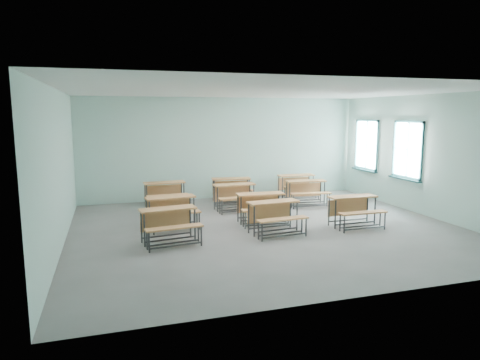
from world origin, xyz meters
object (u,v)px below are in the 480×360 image
object	(u,v)px
desk_unit_r0c0	(170,220)
desk_unit_r1c0	(172,207)
desk_unit_r3c1	(232,186)
desk_unit_r3c2	(297,182)
desk_unit_r3c0	(165,191)
desk_unit_r0c2	(355,206)
desk_unit_r0c1	(275,212)
desk_unit_r1c1	(262,203)
desk_unit_r2c1	(235,193)
desk_unit_r2c2	(307,189)

from	to	relation	value
desk_unit_r0c0	desk_unit_r1c0	size ratio (longest dim) A/B	1.01
desk_unit_r3c1	desk_unit_r3c2	xyz separation A→B (m)	(2.23, 0.08, 0.00)
desk_unit_r3c0	desk_unit_r3c2	bearing A→B (deg)	-0.43
desk_unit_r0c0	desk_unit_r0c2	size ratio (longest dim) A/B	1.08
desk_unit_r0c0	desk_unit_r3c1	distance (m)	4.37
desk_unit_r0c2	desk_unit_r3c2	distance (m)	3.71
desk_unit_r0c1	desk_unit_r3c1	size ratio (longest dim) A/B	0.98
desk_unit_r3c1	desk_unit_r1c1	bearing A→B (deg)	-81.66
desk_unit_r0c1	desk_unit_r3c2	distance (m)	4.35
desk_unit_r3c0	desk_unit_r2c1	bearing A→B (deg)	-30.29
desk_unit_r3c2	desk_unit_r2c2	bearing A→B (deg)	-100.71
desk_unit_r1c1	desk_unit_r0c0	bearing A→B (deg)	-154.32
desk_unit_r0c1	desk_unit_r1c0	size ratio (longest dim) A/B	0.99
desk_unit_r0c2	desk_unit_r3c0	distance (m)	5.35
desk_unit_r0c0	desk_unit_r0c1	xyz separation A→B (m)	(2.38, 0.01, 0.00)
desk_unit_r0c2	desk_unit_r1c1	distance (m)	2.24
desk_unit_r0c0	desk_unit_r1c0	distance (m)	1.26
desk_unit_r3c0	desk_unit_r3c2	xyz separation A→B (m)	(4.27, 0.24, 0.00)
desk_unit_r1c1	desk_unit_r2c1	size ratio (longest dim) A/B	1.01
desk_unit_r0c0	desk_unit_r3c0	size ratio (longest dim) A/B	1.04
desk_unit_r0c1	desk_unit_r3c0	size ratio (longest dim) A/B	1.02
desk_unit_r0c2	desk_unit_r3c1	world-z (taller)	same
desk_unit_r0c2	desk_unit_r1c1	size ratio (longest dim) A/B	0.97
desk_unit_r0c1	desk_unit_r2c1	world-z (taller)	same
desk_unit_r0c2	desk_unit_r2c1	distance (m)	3.38
desk_unit_r2c1	desk_unit_r0c0	bearing A→B (deg)	-133.07
desk_unit_r1c0	desk_unit_r2c1	xyz separation A→B (m)	(1.98, 1.33, 0.00)
desk_unit_r1c0	desk_unit_r2c1	world-z (taller)	same
desk_unit_r0c0	desk_unit_r2c1	bearing A→B (deg)	42.10
desk_unit_r1c1	desk_unit_r3c1	world-z (taller)	same
desk_unit_r1c0	desk_unit_r3c2	distance (m)	5.07
desk_unit_r1c0	desk_unit_r3c1	xyz separation A→B (m)	(2.18, 2.41, 0.00)
desk_unit_r0c0	desk_unit_r3c2	world-z (taller)	same
desk_unit_r0c0	desk_unit_r3c0	distance (m)	3.51
desk_unit_r1c1	desk_unit_r3c0	bearing A→B (deg)	132.67
desk_unit_r3c0	desk_unit_r3c1	bearing A→B (deg)	0.86
desk_unit_r0c2	desk_unit_r3c0	bearing A→B (deg)	139.44
desk_unit_r1c0	desk_unit_r3c2	world-z (taller)	same
desk_unit_r3c0	desk_unit_r3c1	size ratio (longest dim) A/B	0.96
desk_unit_r1c0	desk_unit_r3c1	bearing A→B (deg)	41.49
desk_unit_r3c0	desk_unit_r0c0	bearing A→B (deg)	-99.46
desk_unit_r3c1	desk_unit_r2c2	bearing A→B (deg)	-20.33
desk_unit_r1c1	desk_unit_r2c2	world-z (taller)	same
desk_unit_r0c2	desk_unit_r3c1	bearing A→B (deg)	119.10
desk_unit_r3c0	desk_unit_r3c2	world-z (taller)	same
desk_unit_r2c2	desk_unit_r0c2	bearing A→B (deg)	-82.62
desk_unit_r1c1	desk_unit_r2c2	distance (m)	2.53
desk_unit_r2c2	desk_unit_r3c1	distance (m)	2.28
desk_unit_r0c2	desk_unit_r1c1	xyz separation A→B (m)	(-2.02, 0.98, 0.00)
desk_unit_r0c0	desk_unit_r3c2	distance (m)	5.95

